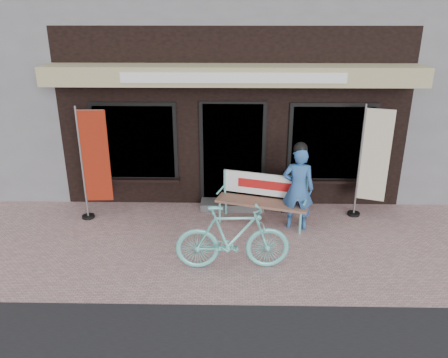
{
  "coord_description": "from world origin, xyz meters",
  "views": [
    {
      "loc": [
        -0.0,
        -6.56,
        3.83
      ],
      "look_at": [
        -0.15,
        0.7,
        1.05
      ],
      "focal_mm": 35.0,
      "sensor_mm": 36.0,
      "label": 1
    }
  ],
  "objects_px": {
    "person": "(298,187)",
    "nobori_red": "(94,163)",
    "bicycle": "(233,237)",
    "menu_stand": "(292,192)",
    "bench": "(263,195)",
    "nobori_cream": "(372,162)"
  },
  "relations": [
    {
      "from": "bicycle",
      "to": "nobori_cream",
      "type": "bearing_deg",
      "value": -56.78
    },
    {
      "from": "bench",
      "to": "menu_stand",
      "type": "bearing_deg",
      "value": 52.18
    },
    {
      "from": "bench",
      "to": "menu_stand",
      "type": "xyz_separation_m",
      "value": [
        0.63,
        0.44,
        -0.11
      ]
    },
    {
      "from": "person",
      "to": "nobori_red",
      "type": "distance_m",
      "value": 3.88
    },
    {
      "from": "person",
      "to": "nobori_cream",
      "type": "relative_size",
      "value": 0.75
    },
    {
      "from": "bicycle",
      "to": "menu_stand",
      "type": "relative_size",
      "value": 2.07
    },
    {
      "from": "person",
      "to": "menu_stand",
      "type": "bearing_deg",
      "value": 99.8
    },
    {
      "from": "person",
      "to": "nobori_cream",
      "type": "bearing_deg",
      "value": 28.5
    },
    {
      "from": "bench",
      "to": "bicycle",
      "type": "xyz_separation_m",
      "value": [
        -0.58,
        -1.67,
        -0.01
      ]
    },
    {
      "from": "nobori_cream",
      "to": "nobori_red",
      "type": "bearing_deg",
      "value": -158.83
    },
    {
      "from": "person",
      "to": "nobori_red",
      "type": "xyz_separation_m",
      "value": [
        -3.85,
        0.34,
        0.33
      ]
    },
    {
      "from": "person",
      "to": "nobori_cream",
      "type": "height_order",
      "value": "nobori_cream"
    },
    {
      "from": "person",
      "to": "menu_stand",
      "type": "relative_size",
      "value": 1.94
    },
    {
      "from": "menu_stand",
      "to": "nobori_cream",
      "type": "bearing_deg",
      "value": -11.97
    },
    {
      "from": "nobori_cream",
      "to": "menu_stand",
      "type": "height_order",
      "value": "nobori_cream"
    },
    {
      "from": "person",
      "to": "menu_stand",
      "type": "distance_m",
      "value": 0.78
    },
    {
      "from": "person",
      "to": "bicycle",
      "type": "relative_size",
      "value": 0.94
    },
    {
      "from": "bench",
      "to": "bicycle",
      "type": "distance_m",
      "value": 1.76
    },
    {
      "from": "menu_stand",
      "to": "bicycle",
      "type": "bearing_deg",
      "value": -124.01
    },
    {
      "from": "bench",
      "to": "person",
      "type": "bearing_deg",
      "value": -4.0
    },
    {
      "from": "bicycle",
      "to": "nobori_cream",
      "type": "distance_m",
      "value": 3.33
    },
    {
      "from": "bicycle",
      "to": "person",
      "type": "bearing_deg",
      "value": -42.62
    }
  ]
}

